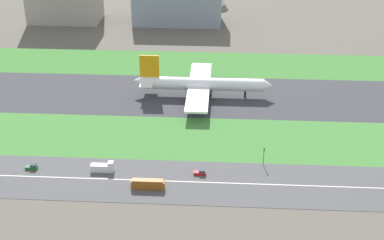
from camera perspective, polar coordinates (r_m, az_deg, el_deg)
The scene contains 12 objects.
ground_plane at distance 264.04m, azimuth 0.03°, elevation 2.47°, with size 800.00×800.00×0.00m, color #5B564C.
runway at distance 264.02m, azimuth 0.03°, elevation 2.48°, with size 280.00×46.00×0.10m, color #38383D.
grass_median_north at distance 301.70m, azimuth 0.50°, elevation 5.73°, with size 280.00×36.00×0.10m, color #3D7A33.
grass_median_south at distance 227.50m, azimuth -0.59°, elevation -1.84°, with size 280.00×36.00×0.10m, color #427F38.
highway at distance 200.20m, azimuth -1.23°, elevation -6.28°, with size 280.00×28.00×0.10m, color #4C4C4F.
highway_centerline at distance 200.17m, azimuth -1.23°, elevation -6.26°, with size 266.00×0.50×0.01m, color silver.
airliner at distance 261.33m, azimuth 0.79°, elevation 3.69°, with size 65.00×56.00×19.70m.
bus_0 at distance 196.17m, azimuth -4.52°, elevation -6.52°, with size 11.60×2.50×3.50m.
car_3 at distance 203.54m, azimuth 0.85°, elevation -5.36°, with size 4.40×1.80×2.00m.
truck_0 at distance 207.48m, azimuth -9.04°, elevation -4.80°, with size 8.40×2.50×4.00m.
car_1 at distance 214.91m, azimuth -15.96°, elevation -4.62°, with size 4.40×1.80×2.00m.
traffic_light at distance 209.04m, azimuth 7.30°, elevation -3.57°, with size 0.36×0.50×7.20m.
Camera 1 is at (14.32, -239.42, 110.42)m, focal length 52.45 mm.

